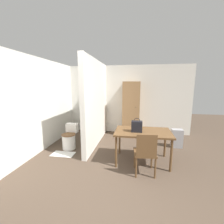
{
  "coord_description": "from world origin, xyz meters",
  "views": [
    {
      "loc": [
        0.53,
        -1.95,
        1.78
      ],
      "look_at": [
        -0.1,
        1.94,
        1.08
      ],
      "focal_mm": 24.0,
      "sensor_mm": 36.0,
      "label": 1
    }
  ],
  "objects_px": {
    "dining_table": "(143,134)",
    "wooden_cabinet": "(131,109)",
    "wooden_chair": "(145,152)",
    "toilet": "(70,138)",
    "space_heater": "(177,138)",
    "handbag": "(137,126)"
  },
  "relations": [
    {
      "from": "toilet",
      "to": "handbag",
      "type": "height_order",
      "value": "handbag"
    },
    {
      "from": "dining_table",
      "to": "wooden_chair",
      "type": "bearing_deg",
      "value": -86.25
    },
    {
      "from": "toilet",
      "to": "handbag",
      "type": "distance_m",
      "value": 2.04
    },
    {
      "from": "handbag",
      "to": "space_heater",
      "type": "bearing_deg",
      "value": 42.85
    },
    {
      "from": "wooden_chair",
      "to": "dining_table",
      "type": "bearing_deg",
      "value": 88.63
    },
    {
      "from": "toilet",
      "to": "space_heater",
      "type": "relative_size",
      "value": 1.25
    },
    {
      "from": "dining_table",
      "to": "wooden_cabinet",
      "type": "relative_size",
      "value": 0.66
    },
    {
      "from": "handbag",
      "to": "dining_table",
      "type": "bearing_deg",
      "value": 25.64
    },
    {
      "from": "wooden_chair",
      "to": "toilet",
      "type": "relative_size",
      "value": 1.32
    },
    {
      "from": "dining_table",
      "to": "handbag",
      "type": "height_order",
      "value": "handbag"
    },
    {
      "from": "wooden_chair",
      "to": "handbag",
      "type": "height_order",
      "value": "handbag"
    },
    {
      "from": "toilet",
      "to": "handbag",
      "type": "bearing_deg",
      "value": -15.91
    },
    {
      "from": "wooden_cabinet",
      "to": "space_heater",
      "type": "height_order",
      "value": "wooden_cabinet"
    },
    {
      "from": "toilet",
      "to": "wooden_cabinet",
      "type": "height_order",
      "value": "wooden_cabinet"
    },
    {
      "from": "dining_table",
      "to": "wooden_chair",
      "type": "relative_size",
      "value": 1.43
    },
    {
      "from": "wooden_cabinet",
      "to": "space_heater",
      "type": "relative_size",
      "value": 3.56
    },
    {
      "from": "dining_table",
      "to": "space_heater",
      "type": "bearing_deg",
      "value": 44.71
    },
    {
      "from": "dining_table",
      "to": "wooden_cabinet",
      "type": "distance_m",
      "value": 1.99
    },
    {
      "from": "wooden_chair",
      "to": "wooden_cabinet",
      "type": "relative_size",
      "value": 0.46
    },
    {
      "from": "toilet",
      "to": "handbag",
      "type": "relative_size",
      "value": 2.12
    },
    {
      "from": "wooden_chair",
      "to": "space_heater",
      "type": "xyz_separation_m",
      "value": [
        0.99,
        1.55,
        -0.22
      ]
    },
    {
      "from": "wooden_chair",
      "to": "handbag",
      "type": "distance_m",
      "value": 0.63
    }
  ]
}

